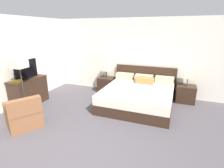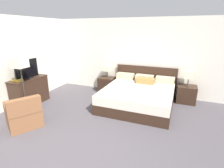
{
  "view_description": "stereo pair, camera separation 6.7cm",
  "coord_description": "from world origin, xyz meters",
  "px_view_note": "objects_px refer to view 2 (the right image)",
  "views": [
    {
      "loc": [
        1.58,
        -2.2,
        2.15
      ],
      "look_at": [
        -0.01,
        1.98,
        0.75
      ],
      "focal_mm": 28.0,
      "sensor_mm": 36.0,
      "label": 1
    },
    {
      "loc": [
        1.64,
        -2.17,
        2.15
      ],
      "look_at": [
        -0.01,
        1.98,
        0.75
      ],
      "focal_mm": 28.0,
      "sensor_mm": 36.0,
      "label": 2
    }
  ],
  "objects_px": {
    "table_lamp_right": "(189,75)",
    "tv": "(27,69)",
    "nightstand_right": "(186,94)",
    "armchair_by_window": "(24,115)",
    "table_lamp_left": "(107,68)",
    "dresser": "(30,91)",
    "bed": "(139,95)",
    "book_red_cover": "(18,81)",
    "nightstand_left": "(107,84)",
    "floor_lamp": "(20,67)",
    "book_blue_cover": "(17,80)"
  },
  "relations": [
    {
      "from": "dresser",
      "to": "tv",
      "type": "distance_m",
      "value": 0.65
    },
    {
      "from": "table_lamp_right",
      "to": "dresser",
      "type": "bearing_deg",
      "value": -156.96
    },
    {
      "from": "nightstand_right",
      "to": "dresser",
      "type": "distance_m",
      "value": 4.72
    },
    {
      "from": "nightstand_left",
      "to": "tv",
      "type": "height_order",
      "value": "tv"
    },
    {
      "from": "book_blue_cover",
      "to": "floor_lamp",
      "type": "xyz_separation_m",
      "value": [
        0.37,
        -0.15,
        0.41
      ]
    },
    {
      "from": "nightstand_left",
      "to": "dresser",
      "type": "xyz_separation_m",
      "value": [
        -1.71,
        -1.84,
        0.15
      ]
    },
    {
      "from": "book_blue_cover",
      "to": "table_lamp_left",
      "type": "bearing_deg",
      "value": 52.11
    },
    {
      "from": "nightstand_right",
      "to": "floor_lamp",
      "type": "bearing_deg",
      "value": -149.43
    },
    {
      "from": "tv",
      "to": "bed",
      "type": "bearing_deg",
      "value": 20.29
    },
    {
      "from": "nightstand_left",
      "to": "table_lamp_right",
      "type": "distance_m",
      "value": 2.7
    },
    {
      "from": "floor_lamp",
      "to": "bed",
      "type": "bearing_deg",
      "value": 31.46
    },
    {
      "from": "bed",
      "to": "nightstand_right",
      "type": "distance_m",
      "value": 1.5
    },
    {
      "from": "nightstand_right",
      "to": "armchair_by_window",
      "type": "relative_size",
      "value": 0.58
    },
    {
      "from": "bed",
      "to": "book_blue_cover",
      "type": "relative_size",
      "value": 9.44
    },
    {
      "from": "bed",
      "to": "book_red_cover",
      "type": "distance_m",
      "value": 3.39
    },
    {
      "from": "tv",
      "to": "nightstand_right",
      "type": "bearing_deg",
      "value": 22.97
    },
    {
      "from": "nightstand_right",
      "to": "bed",
      "type": "bearing_deg",
      "value": -151.28
    },
    {
      "from": "nightstand_left",
      "to": "tv",
      "type": "distance_m",
      "value": 2.63
    },
    {
      "from": "bed",
      "to": "table_lamp_right",
      "type": "relative_size",
      "value": 4.5
    },
    {
      "from": "armchair_by_window",
      "to": "floor_lamp",
      "type": "bearing_deg",
      "value": 133.75
    },
    {
      "from": "table_lamp_left",
      "to": "armchair_by_window",
      "type": "distance_m",
      "value": 3.06
    },
    {
      "from": "nightstand_right",
      "to": "book_blue_cover",
      "type": "bearing_deg",
      "value": -153.16
    },
    {
      "from": "book_red_cover",
      "to": "armchair_by_window",
      "type": "bearing_deg",
      "value": -38.49
    },
    {
      "from": "bed",
      "to": "nightstand_left",
      "type": "bearing_deg",
      "value": 151.31
    },
    {
      "from": "nightstand_right",
      "to": "book_red_cover",
      "type": "bearing_deg",
      "value": -153.06
    },
    {
      "from": "nightstand_right",
      "to": "tv",
      "type": "xyz_separation_m",
      "value": [
        -4.34,
        -1.84,
        0.8
      ]
    },
    {
      "from": "dresser",
      "to": "book_red_cover",
      "type": "relative_size",
      "value": 4.46
    },
    {
      "from": "bed",
      "to": "armchair_by_window",
      "type": "distance_m",
      "value": 3.05
    },
    {
      "from": "nightstand_left",
      "to": "dresser",
      "type": "bearing_deg",
      "value": -132.82
    },
    {
      "from": "table_lamp_left",
      "to": "book_blue_cover",
      "type": "distance_m",
      "value": 2.79
    },
    {
      "from": "nightstand_right",
      "to": "floor_lamp",
      "type": "xyz_separation_m",
      "value": [
        -3.98,
        -2.35,
        0.99
      ]
    },
    {
      "from": "nightstand_left",
      "to": "book_red_cover",
      "type": "relative_size",
      "value": 2.25
    },
    {
      "from": "table_lamp_left",
      "to": "tv",
      "type": "relative_size",
      "value": 0.59
    },
    {
      "from": "nightstand_right",
      "to": "table_lamp_right",
      "type": "height_order",
      "value": "table_lamp_right"
    },
    {
      "from": "table_lamp_right",
      "to": "tv",
      "type": "height_order",
      "value": "tv"
    },
    {
      "from": "table_lamp_right",
      "to": "table_lamp_left",
      "type": "bearing_deg",
      "value": 180.0
    },
    {
      "from": "bed",
      "to": "table_lamp_left",
      "type": "height_order",
      "value": "table_lamp_left"
    },
    {
      "from": "bed",
      "to": "table_lamp_left",
      "type": "distance_m",
      "value": 1.61
    },
    {
      "from": "table_lamp_right",
      "to": "dresser",
      "type": "distance_m",
      "value": 4.74
    },
    {
      "from": "table_lamp_left",
      "to": "floor_lamp",
      "type": "height_order",
      "value": "floor_lamp"
    },
    {
      "from": "table_lamp_right",
      "to": "book_red_cover",
      "type": "height_order",
      "value": "table_lamp_right"
    },
    {
      "from": "bed",
      "to": "tv",
      "type": "relative_size",
      "value": 2.66
    },
    {
      "from": "book_red_cover",
      "to": "armchair_by_window",
      "type": "distance_m",
      "value": 1.22
    },
    {
      "from": "floor_lamp",
      "to": "table_lamp_left",
      "type": "bearing_deg",
      "value": 60.23
    },
    {
      "from": "dresser",
      "to": "book_red_cover",
      "type": "xyz_separation_m",
      "value": [
        0.02,
        -0.35,
        0.4
      ]
    },
    {
      "from": "table_lamp_left",
      "to": "table_lamp_right",
      "type": "bearing_deg",
      "value": 0.0
    },
    {
      "from": "tv",
      "to": "armchair_by_window",
      "type": "xyz_separation_m",
      "value": [
        0.87,
        -1.04,
        -0.77
      ]
    },
    {
      "from": "book_blue_cover",
      "to": "floor_lamp",
      "type": "relative_size",
      "value": 0.15
    },
    {
      "from": "bed",
      "to": "nightstand_left",
      "type": "distance_m",
      "value": 1.5
    },
    {
      "from": "table_lamp_left",
      "to": "dresser",
      "type": "bearing_deg",
      "value": -132.8
    }
  ]
}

